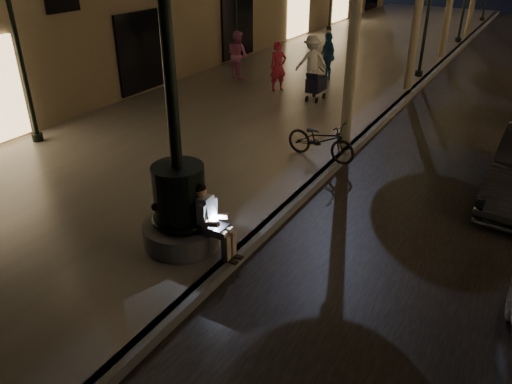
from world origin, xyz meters
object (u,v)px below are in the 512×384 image
Objects in this scene: pedestrian_white at (312,61)px; pedestrian_blue at (328,56)px; seated_man_laptop at (209,218)px; fountain_lamppost at (179,192)px; lamp_curb_a at (353,23)px; pedestrian_red at (278,67)px; lamp_left_a at (13,22)px; bicycle at (321,140)px; pedestrian_pink at (238,55)px; stroller at (316,84)px.

pedestrian_blue is (0.12, 1.18, -0.03)m from pedestrian_white.
seated_man_laptop is 0.75× the size of pedestrian_blue.
lamp_curb_a is (0.70, 6.00, 2.02)m from fountain_lamppost.
seated_man_laptop is 0.78× the size of pedestrian_red.
lamp_curb_a is at bearing 83.35° from fountain_lamppost.
pedestrian_red is at bearing -67.59° from pedestrian_blue.
bicycle is (7.00, 2.72, -2.56)m from lamp_left_a.
pedestrian_red is 0.95× the size of pedestrian_pink.
pedestrian_pink is (-5.83, 10.23, 0.19)m from seated_man_laptop.
pedestrian_white is (-2.37, 10.64, -0.12)m from fountain_lamppost.
pedestrian_pink reaches higher than pedestrian_blue.
pedestrian_blue is at bearing 28.08° from bicycle.
pedestrian_white is (2.85, 0.41, 0.01)m from pedestrian_pink.
fountain_lamppost is at bearing 57.84° from pedestrian_white.
pedestrian_blue reaches higher than pedestrian_red.
pedestrian_white reaches higher than pedestrian_blue.
stroller is at bearing 99.22° from fountain_lamppost.
pedestrian_white is at bearing 64.97° from lamp_left_a.
pedestrian_pink is at bearing 117.05° from fountain_lamppost.
stroller is 0.62× the size of pedestrian_blue.
lamp_curb_a reaches higher than bicycle.
pedestrian_red is at bearing 108.11° from fountain_lamppost.
pedestrian_red is 1.37m from pedestrian_white.
lamp_left_a reaches higher than seated_man_laptop.
stroller is at bearing 31.77° from bicycle.
lamp_curb_a is (0.09, 6.00, 2.35)m from seated_man_laptop.
stroller is at bearing 55.04° from lamp_left_a.
pedestrian_white reaches higher than pedestrian_red.
lamp_curb_a reaches higher than pedestrian_pink.
fountain_lamppost is 4.86× the size of stroller.
pedestrian_blue is (-0.77, 2.76, 0.33)m from stroller.
pedestrian_white is (-2.98, 10.64, 0.20)m from seated_man_laptop.
pedestrian_red is 6.04m from bicycle.
bicycle is (2.07, -4.33, -0.06)m from stroller.
fountain_lamppost reaches higher than pedestrian_pink.
lamp_left_a is at bearing 117.46° from bicycle.
pedestrian_white is 1.03× the size of pedestrian_blue.
pedestrian_white is at bearing 119.68° from stroller.
stroller is 0.60× the size of pedestrian_white.
fountain_lamppost is at bearing -80.59° from stroller.
stroller is (4.93, 7.05, -2.50)m from lamp_left_a.
fountain_lamppost reaches higher than stroller.
pedestrian_pink is 2.88m from pedestrian_white.
fountain_lamppost is 4.02× the size of seated_man_laptop.
fountain_lamppost is at bearing -17.35° from lamp_left_a.
lamp_left_a is 7.93m from bicycle.
bicycle is (5.82, -5.51, -0.40)m from pedestrian_pink.
lamp_left_a is 2.79× the size of pedestrian_blue.
bicycle is (-0.10, -1.28, -2.56)m from lamp_curb_a.
lamp_left_a is at bearing 20.27° from pedestrian_white.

